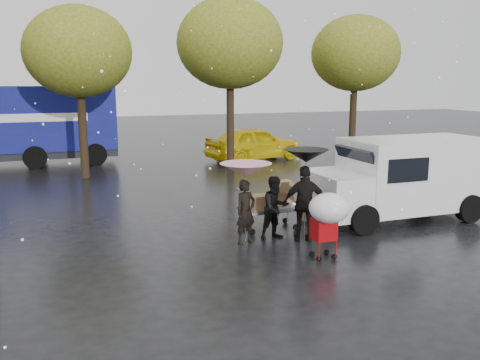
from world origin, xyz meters
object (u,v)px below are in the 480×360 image
object	(u,v)px
yellow_taxi	(254,143)
blue_truck	(26,126)
person_black	(305,204)
vendor_cart	(273,201)
white_van	(402,177)
person_pink	(246,212)
shopping_cart	(328,212)

from	to	relation	value
yellow_taxi	blue_truck	bearing A→B (deg)	68.29
yellow_taxi	person_black	bearing A→B (deg)	153.51
vendor_cart	white_van	size ratio (longest dim) A/B	0.31
vendor_cart	yellow_taxi	world-z (taller)	yellow_taxi
vendor_cart	white_van	distance (m)	3.76
person_pink	person_black	bearing A→B (deg)	-32.34
person_pink	shopping_cart	distance (m)	2.11
shopping_cart	person_black	bearing A→B (deg)	82.76
shopping_cart	vendor_cart	bearing A→B (deg)	93.45
white_van	person_black	bearing A→B (deg)	-165.26
white_van	blue_truck	distance (m)	16.57
vendor_cart	shopping_cart	xyz separation A→B (m)	(0.15, -2.52, 0.34)
shopping_cart	yellow_taxi	bearing A→B (deg)	74.81
white_van	vendor_cart	bearing A→B (deg)	176.32
person_pink	vendor_cart	size ratio (longest dim) A/B	0.99
blue_truck	yellow_taxi	xyz separation A→B (m)	(10.11, -2.02, -0.95)
shopping_cart	blue_truck	world-z (taller)	blue_truck
vendor_cart	yellow_taxi	xyz separation A→B (m)	(3.80, 10.91, 0.08)
vendor_cart	person_black	bearing A→B (deg)	-73.94
person_black	yellow_taxi	size ratio (longest dim) A/B	0.38
person_pink	yellow_taxi	bearing A→B (deg)	48.85
shopping_cart	white_van	bearing A→B (deg)	32.47
shopping_cart	yellow_taxi	world-z (taller)	yellow_taxi
person_black	yellow_taxi	xyz separation A→B (m)	(3.47, 12.05, -0.10)
blue_truck	yellow_taxi	bearing A→B (deg)	-11.29
shopping_cart	blue_truck	distance (m)	16.76
vendor_cart	person_pink	bearing A→B (deg)	-142.14
person_pink	person_black	world-z (taller)	person_black
person_black	white_van	size ratio (longest dim) A/B	0.37
person_black	white_van	xyz separation A→B (m)	(3.40, 0.90, 0.26)
person_pink	white_van	distance (m)	4.82
person_pink	blue_truck	distance (m)	14.75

